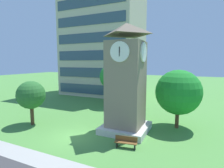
% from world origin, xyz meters
% --- Properties ---
extents(ground_plane, '(160.00, 160.00, 0.00)m').
position_xyz_m(ground_plane, '(0.00, 0.00, 0.00)').
color(ground_plane, '#4C893D').
extents(kerb_strip, '(120.00, 1.60, 0.01)m').
position_xyz_m(kerb_strip, '(0.00, -4.09, 0.00)').
color(kerb_strip, '#9E9E99').
rests_on(kerb_strip, ground).
extents(office_building, '(15.52, 11.54, 25.60)m').
position_xyz_m(office_building, '(-8.04, 21.82, 12.80)').
color(office_building, beige).
rests_on(office_building, ground).
extents(clock_tower, '(4.32, 4.32, 10.37)m').
position_xyz_m(clock_tower, '(3.89, 3.37, 4.63)').
color(clock_tower, gray).
rests_on(clock_tower, ground).
extents(park_bench, '(1.85, 0.77, 0.88)m').
position_xyz_m(park_bench, '(5.13, 0.10, 0.46)').
color(park_bench, brown).
rests_on(park_bench, ground).
extents(tree_by_building, '(2.99, 2.99, 4.77)m').
position_xyz_m(tree_by_building, '(-5.97, 0.80, 3.25)').
color(tree_by_building, '#513823').
rests_on(tree_by_building, ground).
extents(tree_near_tower, '(4.57, 4.57, 6.02)m').
position_xyz_m(tree_near_tower, '(8.42, 6.37, 3.73)').
color(tree_near_tower, '#513823').
rests_on(tree_near_tower, ground).
extents(tree_streetside, '(3.95, 3.95, 6.54)m').
position_xyz_m(tree_streetside, '(-1.44, 11.93, 4.54)').
color(tree_streetside, '#513823').
rests_on(tree_streetside, ground).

